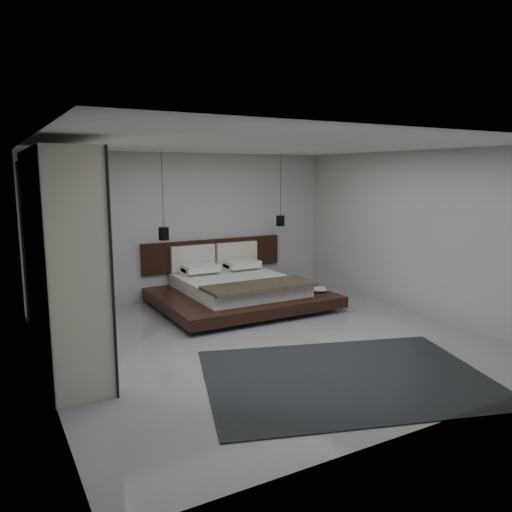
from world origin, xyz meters
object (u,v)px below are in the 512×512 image
lattice_screen (25,245)px  wardrobe (61,260)px  pendant_left (164,233)px  bed (238,289)px  pendant_right (280,220)px  rug (346,377)px

lattice_screen → wardrobe: bearing=-82.8°
pendant_left → bed: bearing=-21.7°
bed → pendant_left: bearing=158.3°
lattice_screen → pendant_right: (4.68, -0.06, 0.18)m
pendant_right → rug: pendant_right is taller
pendant_left → pendant_right: (2.44, -0.00, 0.12)m
pendant_left → pendant_right: size_ratio=1.09×
bed → wardrobe: (-3.21, -1.46, 1.05)m
lattice_screen → bed: (3.46, -0.55, -1.00)m
lattice_screen → rug: (3.09, -4.15, -1.29)m
bed → pendant_left: 1.69m
pendant_left → lattice_screen: bearing=178.4°
pendant_left → wardrobe: pendant_left is taller
pendant_right → wardrobe: size_ratio=0.52×
pendant_right → wardrobe: bearing=-156.3°
lattice_screen → wardrobe: (0.25, -2.00, 0.05)m
lattice_screen → pendant_right: pendant_right is taller
pendant_left → wardrobe: bearing=-135.8°
lattice_screen → pendant_left: (2.25, -0.06, 0.06)m
pendant_left → pendant_right: bearing=-0.0°
wardrobe → rug: size_ratio=0.82×
lattice_screen → bed: lattice_screen is taller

